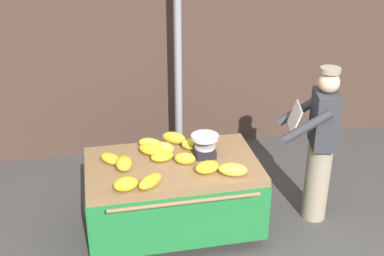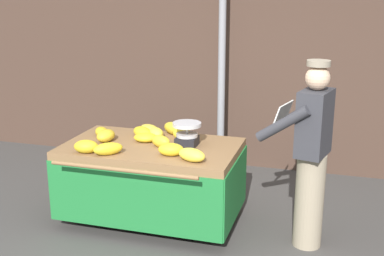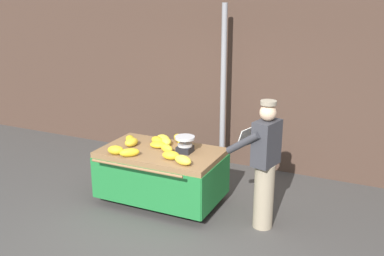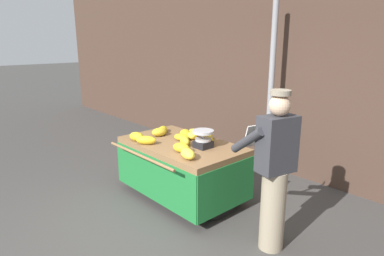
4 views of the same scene
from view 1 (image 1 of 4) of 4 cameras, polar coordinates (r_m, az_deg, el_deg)
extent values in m
cube|color=#473328|center=(6.56, -0.97, 14.00)|extent=(16.00, 0.24, 3.93)
cylinder|color=gray|center=(6.20, -1.57, 7.97)|extent=(0.09, 0.09, 2.81)
cube|color=olive|center=(5.02, -2.25, -4.35)|extent=(1.71, 1.01, 0.08)
cylinder|color=black|center=(5.20, -10.71, -9.19)|extent=(0.05, 0.70, 0.70)
cylinder|color=#B7B7BC|center=(5.20, -11.05, -9.22)|extent=(0.01, 0.13, 0.13)
cylinder|color=black|center=(5.40, 6.02, -7.41)|extent=(0.05, 0.70, 0.70)
cylinder|color=#B7B7BC|center=(5.41, 6.32, -7.37)|extent=(0.01, 0.13, 0.13)
cylinder|color=#4C4742|center=(5.59, -2.91, -5.84)|extent=(0.05, 0.05, 0.73)
cube|color=#1E7233|center=(4.79, -1.15, -10.84)|extent=(1.71, 0.02, 0.60)
cube|color=#1E7233|center=(5.62, -3.05, -4.86)|extent=(1.71, 0.02, 0.60)
cube|color=#1E7233|center=(5.16, -11.68, -8.50)|extent=(0.02, 1.01, 0.60)
cube|color=#1E7233|center=(5.38, 6.88, -6.56)|extent=(0.02, 1.01, 0.60)
cylinder|color=olive|center=(4.44, -0.76, -8.43)|extent=(1.37, 0.04, 0.04)
cube|color=black|center=(5.10, 1.45, -2.74)|extent=(0.20, 0.20, 0.09)
cylinder|color=#B7B7BC|center=(5.05, 1.47, -1.74)|extent=(0.02, 0.02, 0.11)
cylinder|color=#B7B7BC|center=(5.02, 1.48, -1.01)|extent=(0.28, 0.28, 0.04)
cylinder|color=#B7B7BC|center=(5.07, 1.46, -2.09)|extent=(0.21, 0.21, 0.03)
ellipsoid|color=gold|center=(4.60, -4.76, -6.04)|extent=(0.29, 0.27, 0.12)
ellipsoid|color=gold|center=(4.80, 1.73, -4.46)|extent=(0.26, 0.19, 0.12)
ellipsoid|color=gold|center=(5.04, -9.22, -3.43)|extent=(0.26, 0.28, 0.09)
ellipsoid|color=gold|center=(4.95, -0.80, -3.47)|extent=(0.24, 0.18, 0.12)
ellipsoid|color=yellow|center=(5.17, -3.08, -2.24)|extent=(0.24, 0.24, 0.11)
ellipsoid|color=yellow|center=(5.29, -4.72, -1.74)|extent=(0.31, 0.28, 0.09)
ellipsoid|color=gold|center=(4.58, -7.51, -6.30)|extent=(0.26, 0.20, 0.12)
ellipsoid|color=gold|center=(5.15, -4.68, -2.43)|extent=(0.31, 0.30, 0.11)
ellipsoid|color=yellow|center=(4.78, 4.65, -4.71)|extent=(0.31, 0.24, 0.12)
ellipsoid|color=gold|center=(5.03, -3.41, -3.18)|extent=(0.26, 0.21, 0.09)
ellipsoid|color=gold|center=(4.91, -7.73, -3.99)|extent=(0.17, 0.25, 0.12)
ellipsoid|color=yellow|center=(5.22, 0.07, -1.84)|extent=(0.25, 0.17, 0.12)
ellipsoid|color=gold|center=(5.35, -2.07, -1.12)|extent=(0.29, 0.25, 0.13)
cylinder|color=gray|center=(5.57, 13.94, -5.91)|extent=(0.26, 0.26, 0.88)
cube|color=#333338|center=(5.23, 14.77, 0.95)|extent=(0.31, 0.42, 0.58)
sphere|color=#DBB28E|center=(5.09, 15.26, 5.00)|extent=(0.21, 0.21, 0.21)
cylinder|color=gray|center=(5.05, 15.42, 6.33)|extent=(0.20, 0.20, 0.05)
cylinder|color=#333338|center=(5.00, 12.86, 0.11)|extent=(0.49, 0.20, 0.37)
cylinder|color=#333338|center=(5.38, 12.14, 2.02)|extent=(0.49, 0.20, 0.37)
cube|color=silver|center=(5.17, 11.55, 1.22)|extent=(0.17, 0.35, 0.25)
camera|label=2|loc=(2.60, 70.32, -15.34)|focal=46.16mm
camera|label=3|loc=(3.80, 91.65, -4.70)|focal=42.30mm
camera|label=4|loc=(4.43, 55.41, -0.07)|focal=31.25mm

